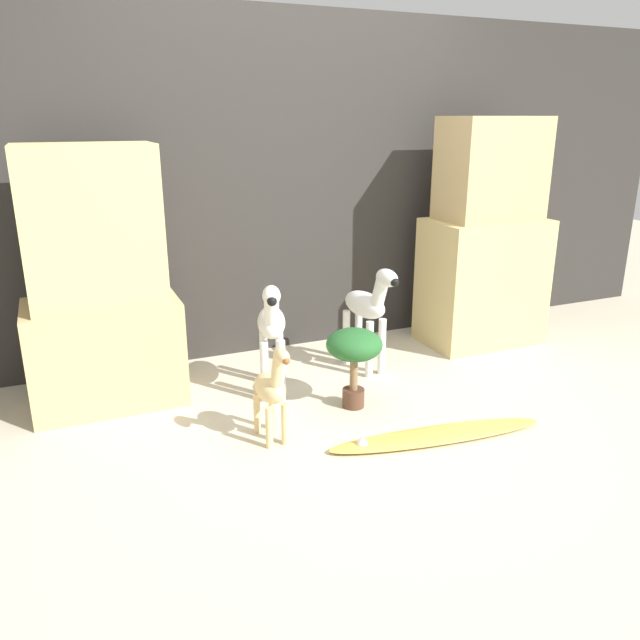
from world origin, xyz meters
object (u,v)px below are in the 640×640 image
zebra_left (272,327)px  potted_palm_front (354,350)px  giraffe_figurine (272,389)px  surfboard (436,435)px  zebra_right (368,308)px

zebra_left → potted_palm_front: 0.50m
giraffe_figurine → potted_palm_front: giraffe_figurine is taller
giraffe_figurine → surfboard: bearing=-22.5°
giraffe_figurine → zebra_right: bearing=36.0°
zebra_right → giraffe_figurine: zebra_right is taller
zebra_left → potted_palm_front: (0.36, -0.34, -0.08)m
potted_palm_front → zebra_left: bearing=136.9°
giraffe_figurine → surfboard: giraffe_figurine is taller
giraffe_figurine → potted_palm_front: (0.54, 0.18, 0.06)m
zebra_left → giraffe_figurine: zebra_left is taller
potted_palm_front → surfboard: size_ratio=0.39×
zebra_right → giraffe_figurine: (-0.85, -0.62, -0.14)m
zebra_right → surfboard: bearing=-95.7°
zebra_left → potted_palm_front: bearing=-43.1°
zebra_right → surfboard: (-0.09, -0.93, -0.40)m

